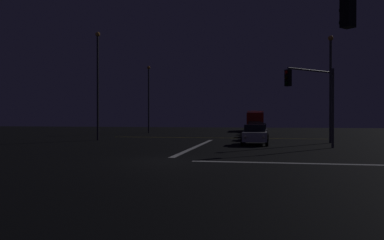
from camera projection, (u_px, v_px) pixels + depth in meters
The scene contains 14 objects.
ground at pixel (165, 161), 19.03m from camera, with size 120.00×120.00×0.10m, color black.
stop_line_north at pixel (197, 146), 28.04m from camera, with size 0.35×15.79×0.01m.
centre_line_ns at pixel (216, 138), 39.44m from camera, with size 22.00×0.15×0.01m.
crosswalk_bar_east at pixel (363, 165), 17.33m from camera, with size 15.79×0.40×0.01m.
sedan_white at pixel (255, 134), 29.84m from camera, with size 2.02×4.33×1.57m.
sedan_gray at pixel (257, 131), 35.87m from camera, with size 2.02×4.33×1.57m.
sedan_red at pixel (256, 129), 41.39m from camera, with size 2.02×4.33×1.57m.
sedan_silver at pixel (255, 128), 46.74m from camera, with size 2.02×4.33×1.57m.
sedan_green at pixel (255, 127), 52.27m from camera, with size 2.02×4.33×1.57m.
box_truck at pixel (256, 120), 59.04m from camera, with size 2.68×8.28×3.08m.
traffic_signal_ne at pixel (314, 91), 25.47m from camera, with size 3.56×3.56×5.55m.
streetlamp_left_near at pixel (98, 79), 35.38m from camera, with size 0.44×0.44×10.03m.
streetlamp_left_far at pixel (149, 94), 51.11m from camera, with size 0.44×0.44×8.98m.
streetlamp_right_near at pixel (331, 81), 31.62m from camera, with size 0.44×0.44×8.90m.
Camera 1 is at (4.80, -18.44, 2.17)m, focal length 35.82 mm.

